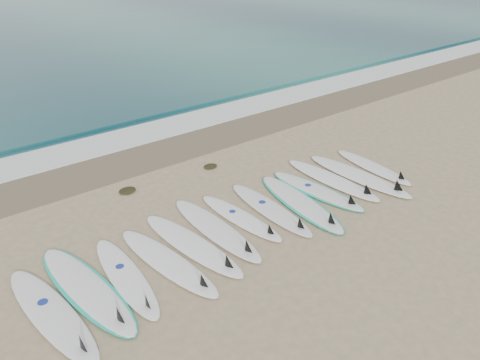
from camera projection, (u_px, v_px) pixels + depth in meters
ground at (247, 222)px, 9.30m from camera, size 120.00×120.00×0.00m
wet_sand_band at (147, 156)px, 12.14m from camera, size 120.00×1.80×0.01m
foam_band at (123, 139)px, 13.10m from camera, size 120.00×1.40×0.04m
wave_crest at (100, 123)px, 14.13m from camera, size 120.00×1.00×0.10m
surfboard_0 at (53, 315)px, 6.92m from camera, size 0.83×2.79×0.35m
surfboard_1 at (87, 289)px, 7.45m from camera, size 0.94×2.92×0.36m
surfboard_2 at (127, 278)px, 7.70m from camera, size 0.73×2.52×0.32m
surfboard_3 at (169, 263)px, 8.05m from camera, size 0.83×2.69×0.34m
surfboard_4 at (194, 245)px, 8.50m from camera, size 0.82×2.75×0.35m
surfboard_5 at (217, 230)px, 8.95m from camera, size 0.61×2.75×0.35m
surfboard_6 at (242, 218)px, 9.34m from camera, size 0.62×2.34×0.30m
surfboard_7 at (272, 210)px, 9.62m from camera, size 0.69×2.59×0.33m
surfboard_8 at (301, 203)px, 9.87m from camera, size 1.10×2.85×0.35m
surfboard_9 at (318, 191)px, 10.36m from camera, size 0.80×2.54×0.32m
surfboard_10 at (334, 180)px, 10.79m from camera, size 0.60×2.70×0.34m
surfboard_11 at (361, 176)px, 10.95m from camera, size 0.67×2.90×0.37m
surfboard_12 at (374, 167)px, 11.40m from camera, size 0.73×2.38×0.30m
seaweed_near at (127, 190)px, 10.39m from camera, size 0.39×0.31×0.08m
seaweed_far at (210, 166)px, 11.51m from camera, size 0.35×0.27×0.07m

